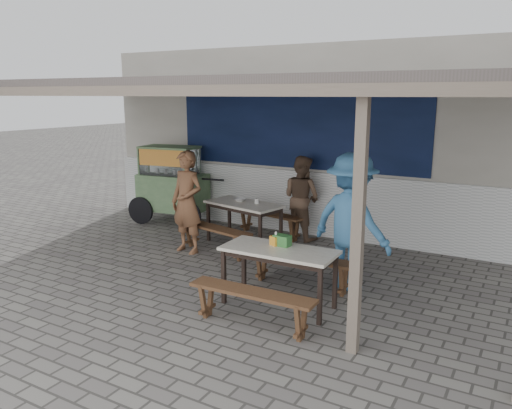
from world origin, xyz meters
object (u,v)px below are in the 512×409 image
at_px(patron_street_side, 187,202).
at_px(tissue_box, 276,241).
at_px(vendor_cart, 172,182).
at_px(bench_right_wall, 301,264).
at_px(bench_left_wall, 269,218).
at_px(bench_right_street, 252,300).
at_px(patron_wall_side, 301,198).
at_px(patron_right_table, 351,222).
at_px(table_left, 244,207).
at_px(condiment_jar, 257,201).
at_px(bench_left_street, 215,234).
at_px(donation_box, 282,240).
at_px(table_right, 279,255).
at_px(condiment_bowl, 240,200).

height_order(patron_street_side, tissue_box, patron_street_side).
bearing_deg(vendor_cart, bench_right_wall, -34.97).
xyz_separation_m(bench_left_wall, bench_right_street, (1.63, -3.44, 0.00)).
distance_m(patron_wall_side, patron_right_table, 2.43).
relative_size(table_left, bench_right_wall, 0.97).
height_order(bench_right_street, condiment_jar, condiment_jar).
height_order(bench_left_street, bench_right_street, same).
bearing_deg(donation_box, patron_right_table, 57.41).
relative_size(table_left, donation_box, 7.18).
height_order(vendor_cart, donation_box, vendor_cart).
distance_m(bench_left_wall, table_right, 3.19).
bearing_deg(patron_right_table, bench_left_wall, -21.07).
xyz_separation_m(table_left, bench_right_street, (1.77, -2.75, -0.33)).
distance_m(bench_left_street, condiment_bowl, 0.90).
distance_m(vendor_cart, patron_right_table, 4.68).
xyz_separation_m(bench_left_wall, condiment_bowl, (-0.27, -0.59, 0.44)).
distance_m(bench_left_wall, condiment_bowl, 0.78).
bearing_deg(tissue_box, bench_left_wall, 119.86).
height_order(patron_street_side, donation_box, patron_street_side).
height_order(table_left, donation_box, donation_box).
relative_size(table_left, patron_wall_side, 0.96).
height_order(vendor_cart, condiment_bowl, vendor_cart).
height_order(bench_left_street, bench_right_wall, same).
distance_m(table_left, condiment_jar, 0.27).
height_order(bench_right_wall, condiment_bowl, condiment_bowl).
bearing_deg(patron_wall_side, patron_right_table, 146.52).
height_order(table_left, bench_left_street, table_left).
distance_m(table_right, condiment_jar, 2.62).
bearing_deg(patron_street_side, patron_right_table, 2.86).
bearing_deg(donation_box, bench_left_wall, 121.33).
bearing_deg(vendor_cart, table_right, -42.55).
distance_m(bench_right_street, patron_street_side, 3.08).
distance_m(vendor_cart, donation_box, 4.57).
height_order(patron_right_table, donation_box, patron_right_table).
bearing_deg(bench_right_wall, table_right, -90.00).
distance_m(table_left, vendor_cart, 2.18).
height_order(bench_right_street, patron_right_table, patron_right_table).
distance_m(bench_right_wall, patron_right_table, 0.89).
relative_size(table_left, patron_right_table, 0.79).
distance_m(bench_right_street, vendor_cart, 5.13).
bearing_deg(condiment_jar, patron_wall_side, 56.03).
height_order(table_left, bench_left_wall, table_left).
bearing_deg(bench_right_wall, patron_wall_side, 113.56).
bearing_deg(tissue_box, patron_street_side, 154.03).
height_order(table_left, patron_wall_side, patron_wall_side).
bearing_deg(tissue_box, bench_right_wall, 81.04).
relative_size(donation_box, condiment_bowl, 1.00).
relative_size(bench_right_wall, tissue_box, 12.89).
bearing_deg(patron_right_table, bench_left_street, 9.42).
bearing_deg(bench_left_street, bench_left_wall, 90.00).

